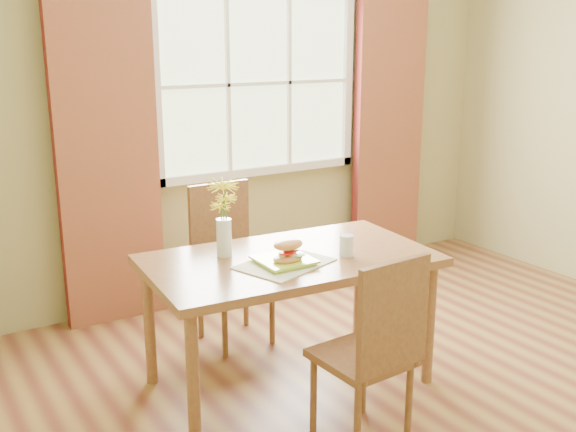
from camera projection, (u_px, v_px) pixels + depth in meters
The scene contains 12 objects.
room at pixel (447, 137), 3.30m from camera, with size 4.24×3.84×2.74m.
window at pixel (258, 84), 4.80m from camera, with size 1.62×0.06×1.32m.
curtain_left at pixel (107, 156), 4.23m from camera, with size 0.65×0.08×2.20m, color maroon.
curtain_right at pixel (389, 129), 5.41m from camera, with size 0.65×0.08×2.20m, color maroon.
dining_table at pixel (290, 270), 3.52m from camera, with size 1.54×0.95×0.72m.
chair_near at pixel (375, 344), 2.98m from camera, with size 0.41×0.41×0.93m.
chair_far at pixel (228, 255), 4.12m from camera, with size 0.41×0.41×0.96m.
placemat at pixel (285, 264), 3.37m from camera, with size 0.45×0.33×0.01m, color beige.
plate at pixel (284, 262), 3.38m from camera, with size 0.26×0.26×0.01m, color #B0DB36.
croissant_sandwich at pixel (288, 251), 3.33m from camera, with size 0.17×0.11×0.12m.
water_glass at pixel (346, 246), 3.49m from camera, with size 0.07×0.07×0.11m.
flower_vase at pixel (223, 210), 3.44m from camera, with size 0.17×0.17×0.41m.
Camera 1 is at (-2.41, -2.37, 1.83)m, focal length 42.00 mm.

